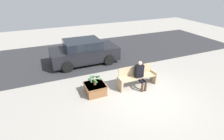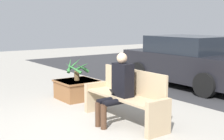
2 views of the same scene
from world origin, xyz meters
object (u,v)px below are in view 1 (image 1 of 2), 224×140
at_px(person_seated, 140,74).
at_px(bench, 137,77).
at_px(potted_plant, 95,78).
at_px(parked_car, 84,52).
at_px(planter_box, 95,88).

bearing_deg(person_seated, bench, 98.94).
bearing_deg(person_seated, potted_plant, 170.55).
xyz_separation_m(person_seated, potted_plant, (-2.00, 0.33, 0.03)).
bearing_deg(potted_plant, parked_car, 82.25).
bearing_deg(bench, potted_plant, 175.97).
height_order(bench, planter_box, bench).
relative_size(bench, planter_box, 2.15).
xyz_separation_m(potted_plant, parked_car, (0.46, 3.40, -0.03)).
distance_m(person_seated, planter_box, 2.09).
height_order(planter_box, potted_plant, potted_plant).
distance_m(bench, person_seated, 0.31).
height_order(bench, parked_car, parked_car).
xyz_separation_m(bench, parked_car, (-1.51, 3.54, 0.24)).
bearing_deg(potted_plant, planter_box, -131.19).
relative_size(planter_box, parked_car, 0.23).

